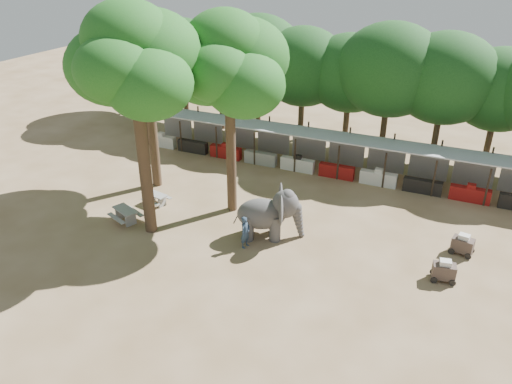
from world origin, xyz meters
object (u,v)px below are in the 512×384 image
at_px(yard_tree_back, 228,64).
at_px(picnic_table_far, 157,198).
at_px(yard_tree_center, 133,61).
at_px(handler, 245,232).
at_px(cart_back, 463,244).
at_px(elephant, 270,213).
at_px(picnic_table_near, 125,214).
at_px(cart_front, 444,271).
at_px(yard_tree_left, 145,57).

bearing_deg(yard_tree_back, picnic_table_far, -160.45).
bearing_deg(picnic_table_far, yard_tree_center, -50.07).
xyz_separation_m(handler, cart_back, (10.32, 3.94, -0.33)).
bearing_deg(yard_tree_back, elephant, -32.18).
height_order(picnic_table_near, cart_front, cart_front).
distance_m(yard_tree_left, picnic_table_far, 8.32).
bearing_deg(handler, cart_back, -58.05).
distance_m(yard_tree_back, cart_front, 14.87).
relative_size(yard_tree_left, elephant, 2.92).
distance_m(yard_tree_left, cart_front, 20.13).
xyz_separation_m(yard_tree_back, picnic_table_far, (-4.31, -1.53, -8.09)).
relative_size(yard_tree_center, cart_back, 9.57).
bearing_deg(yard_tree_left, picnic_table_near, -75.37).
height_order(handler, picnic_table_far, handler).
distance_m(handler, cart_front, 9.77).
bearing_deg(yard_tree_center, picnic_table_far, 117.88).
relative_size(handler, picnic_table_near, 0.86).
relative_size(yard_tree_back, cart_back, 9.03).
relative_size(yard_tree_back, cart_front, 9.15).
relative_size(elephant, handler, 2.15).
bearing_deg(elephant, cart_front, -24.30).
bearing_deg(picnic_table_near, elephant, 35.78).
xyz_separation_m(yard_tree_back, handler, (2.61, -3.59, -7.66)).
xyz_separation_m(yard_tree_back, elephant, (3.35, -2.11, -7.14)).
xyz_separation_m(yard_tree_center, cart_back, (15.94, 4.35, -8.66)).
relative_size(elephant, cart_front, 3.04).
xyz_separation_m(yard_tree_back, cart_back, (12.94, 0.35, -7.99)).
bearing_deg(yard_tree_center, elephant, 16.58).
bearing_deg(yard_tree_left, cart_back, -1.98).
xyz_separation_m(handler, picnic_table_near, (-7.30, -0.43, -0.35)).
xyz_separation_m(yard_tree_left, handler, (8.61, -4.59, -7.32)).
bearing_deg(cart_back, picnic_table_far, -163.60).
xyz_separation_m(yard_tree_left, cart_front, (18.30, -3.41, -7.65)).
bearing_deg(yard_tree_center, yard_tree_back, 53.14).
xyz_separation_m(cart_front, cart_back, (0.63, 2.76, 0.01)).
relative_size(yard_tree_back, elephant, 3.01).
bearing_deg(elephant, handler, -138.78).
xyz_separation_m(yard_tree_left, cart_back, (18.94, -0.65, -7.65)).
xyz_separation_m(yard_tree_center, picnic_table_far, (-1.31, 2.47, -8.75)).
height_order(elephant, picnic_table_far, elephant).
height_order(yard_tree_back, picnic_table_near, yard_tree_back).
height_order(handler, picnic_table_near, handler).
bearing_deg(picnic_table_near, yard_tree_back, 63.03).
relative_size(picnic_table_far, cart_front, 1.31).
bearing_deg(cart_back, yard_tree_left, -171.78).
bearing_deg(yard_tree_back, picnic_table_near, -139.35).
bearing_deg(picnic_table_near, handler, 25.75).
xyz_separation_m(elephant, handler, (-0.74, -1.49, -0.53)).
distance_m(cart_front, cart_back, 2.83).
bearing_deg(handler, picnic_table_near, 104.43).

